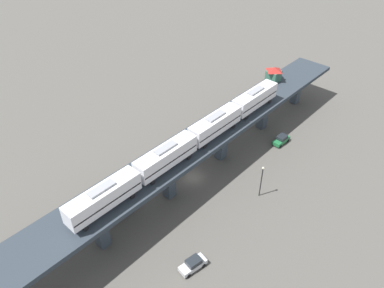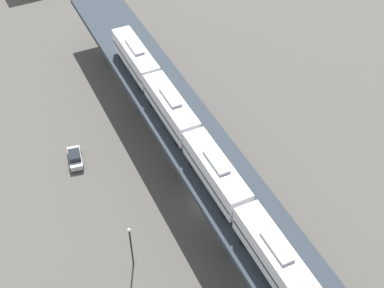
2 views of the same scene
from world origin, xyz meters
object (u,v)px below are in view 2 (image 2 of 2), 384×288
Objects in this scene: delivery_truck at (189,112)px; street_lamp at (131,244)px; street_car_silver at (75,158)px; subway_train at (192,138)px.

delivery_truck is 1.04× the size of street_lamp.
street_car_silver is 18.70m from delivery_truck.
street_lamp is at bearing -140.24° from delivery_truck.
delivery_truck is at bearing 39.76° from street_lamp.
street_lamp reaches higher than delivery_truck.
delivery_truck is (18.55, -2.20, 0.82)m from street_car_silver.
street_car_silver is at bearing 122.13° from subway_train.
subway_train is 14.49m from street_lamp.
street_lamp is (-20.90, -17.39, 2.35)m from delivery_truck.
delivery_truck is (8.95, 13.08, -9.30)m from subway_train.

